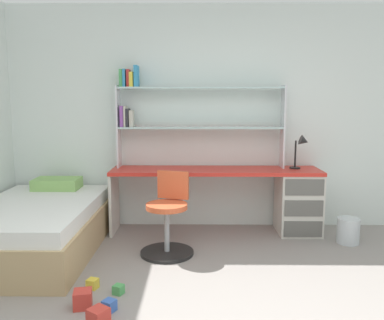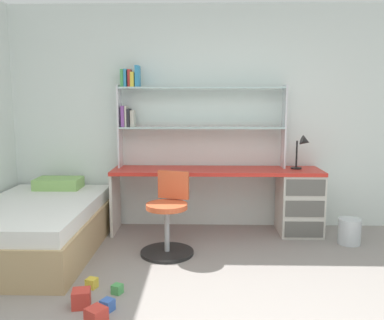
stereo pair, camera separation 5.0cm
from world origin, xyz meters
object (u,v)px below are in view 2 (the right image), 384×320
(toy_block_green_1, at_px, (117,289))
(toy_block_blue_4, at_px, (108,305))
(swivel_chair, at_px, (168,222))
(waste_bin, at_px, (349,231))
(toy_block_red_5, at_px, (96,316))
(bookshelf_hutch, at_px, (181,109))
(toy_block_red_2, at_px, (81,298))
(desk_lamp, at_px, (303,147))
(toy_block_yellow_3, at_px, (92,283))
(desk, at_px, (273,196))
(bed_platform, at_px, (37,227))

(toy_block_green_1, bearing_deg, toy_block_blue_4, -93.51)
(swivel_chair, distance_m, waste_bin, 1.90)
(waste_bin, bearing_deg, toy_block_red_5, -144.39)
(waste_bin, distance_m, toy_block_red_5, 2.76)
(bookshelf_hutch, height_order, toy_block_green_1, bookshelf_hutch)
(swivel_chair, bearing_deg, toy_block_green_1, -110.67)
(waste_bin, height_order, toy_block_green_1, waste_bin)
(waste_bin, distance_m, toy_block_red_2, 2.78)
(desk_lamp, relative_size, toy_block_yellow_3, 4.83)
(toy_block_red_2, distance_m, toy_block_yellow_3, 0.30)
(desk_lamp, distance_m, toy_block_green_1, 2.52)
(bookshelf_hutch, bearing_deg, toy_block_red_5, -102.35)
(desk_lamp, bearing_deg, toy_block_red_2, -138.87)
(desk, xyz_separation_m, waste_bin, (0.75, -0.35, -0.29))
(bookshelf_hutch, height_order, toy_block_red_5, bookshelf_hutch)
(desk, distance_m, toy_block_red_5, 2.49)
(toy_block_green_1, height_order, toy_block_red_2, toy_block_red_2)
(swivel_chair, bearing_deg, toy_block_red_2, -116.85)
(waste_bin, bearing_deg, desk, 154.77)
(swivel_chair, xyz_separation_m, toy_block_red_2, (-0.54, -1.07, -0.25))
(toy_block_yellow_3, distance_m, toy_block_red_5, 0.56)
(bookshelf_hutch, height_order, toy_block_blue_4, bookshelf_hutch)
(swivel_chair, relative_size, waste_bin, 2.97)
(toy_block_red_5, bearing_deg, toy_block_green_1, 83.83)
(bookshelf_hutch, relative_size, swivel_chair, 2.38)
(bed_platform, xyz_separation_m, toy_block_yellow_3, (0.75, -0.79, -0.21))
(bed_platform, distance_m, toy_block_red_2, 1.33)
(toy_block_blue_4, height_order, toy_block_red_5, toy_block_red_5)
(toy_block_green_1, bearing_deg, desk_lamp, 40.76)
(desk_lamp, distance_m, swivel_chair, 1.73)
(toy_block_yellow_3, bearing_deg, toy_block_red_5, -71.76)
(bookshelf_hutch, xyz_separation_m, toy_block_yellow_3, (-0.63, -1.56, -1.35))
(toy_block_green_1, height_order, toy_block_red_5, toy_block_red_5)
(bed_platform, relative_size, toy_block_yellow_3, 23.00)
(desk_lamp, height_order, toy_block_red_5, desk_lamp)
(desk, xyz_separation_m, desk_lamp, (0.32, 0.01, 0.56))
(bookshelf_hutch, xyz_separation_m, toy_block_green_1, (-0.41, -1.66, -1.36))
(bookshelf_hutch, xyz_separation_m, toy_block_red_2, (-0.63, -1.86, -1.33))
(desk_lamp, bearing_deg, desk, -177.98)
(bookshelf_hutch, xyz_separation_m, waste_bin, (1.78, -0.49, -1.26))
(bookshelf_hutch, relative_size, waste_bin, 7.05)
(waste_bin, distance_m, toy_block_blue_4, 2.63)
(toy_block_red_2, bearing_deg, toy_block_blue_4, -13.50)
(swivel_chair, distance_m, toy_block_green_1, 0.96)
(desk_lamp, bearing_deg, toy_block_green_1, -139.24)
(waste_bin, height_order, toy_block_blue_4, waste_bin)
(waste_bin, bearing_deg, toy_block_red_2, -150.34)
(toy_block_red_5, bearing_deg, toy_block_red_2, 126.01)
(swivel_chair, relative_size, toy_block_red_2, 6.19)
(bookshelf_hutch, bearing_deg, desk, -7.57)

